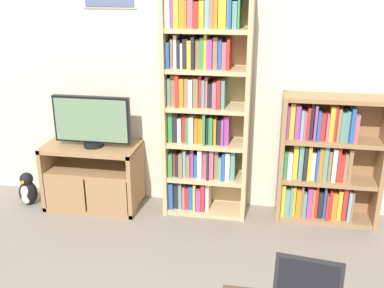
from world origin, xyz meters
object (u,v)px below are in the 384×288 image
Objects in this scene: tv_stand at (93,176)px; bookshelf_short at (323,161)px; bookshelf_tall at (203,105)px; penguin_figurine at (28,190)px; television at (92,122)px.

tv_stand is 2.04m from bookshelf_short.
bookshelf_tall reaches higher than tv_stand.
bookshelf_short is 2.68m from penguin_figurine.
bookshelf_short is at bearing 1.08° from bookshelf_tall.
bookshelf_tall reaches higher than television.
bookshelf_short is (2.02, 0.12, 0.24)m from tv_stand.
bookshelf_tall reaches higher than penguin_figurine.
tv_stand is at bearing -176.61° from bookshelf_short.
tv_stand is at bearing 7.52° from penguin_figurine.
bookshelf_short reaches higher than penguin_figurine.
bookshelf_short is (1.99, 0.13, -0.29)m from television.
television is 0.95m from penguin_figurine.
television is 2.01m from bookshelf_short.
penguin_figurine is at bearing -173.63° from television.
bookshelf_tall is 1.13m from bookshelf_short.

